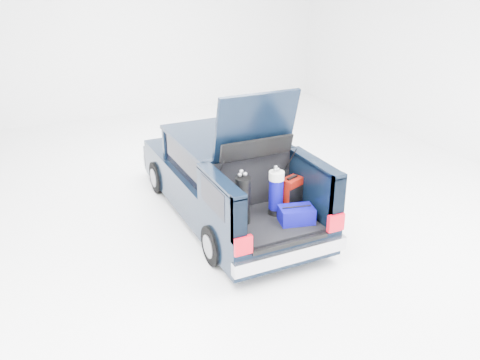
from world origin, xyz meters
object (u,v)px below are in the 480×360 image
red_suitcase (292,194)px  blue_duffel (296,215)px  blue_golf_bag (276,192)px  car (225,178)px  black_golf_bag (243,200)px

red_suitcase → blue_duffel: 0.44m
red_suitcase → blue_golf_bag: size_ratio=0.70×
car → blue_golf_bag: (0.21, -1.44, 0.28)m
black_golf_bag → blue_duffel: black_golf_bag is taller
black_golf_bag → blue_duffel: size_ratio=1.47×
car → red_suitcase: (0.50, -1.42, 0.19)m
red_suitcase → blue_golf_bag: blue_golf_bag is taller
car → black_golf_bag: 1.57m
blue_golf_bag → blue_duffel: size_ratio=1.39×
black_golf_bag → car: bearing=90.3°
car → blue_duffel: (0.35, -1.81, 0.05)m
black_golf_bag → blue_golf_bag: (0.59, 0.06, -0.02)m
car → black_golf_bag: car is taller
blue_duffel → red_suitcase: bearing=83.1°
blue_golf_bag → blue_duffel: blue_golf_bag is taller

